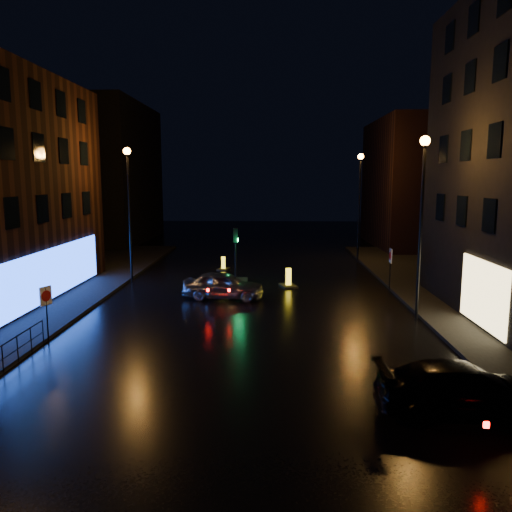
{
  "coord_description": "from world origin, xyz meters",
  "views": [
    {
      "loc": [
        1.0,
        -16.75,
        6.5
      ],
      "look_at": [
        0.29,
        7.0,
        2.8
      ],
      "focal_mm": 35.0,
      "sensor_mm": 36.0,
      "label": 1
    }
  ],
  "objects_px": {
    "dark_sedan": "(465,389)",
    "bollard_near": "(288,283)",
    "bollard_far": "(223,267)",
    "road_sign_left": "(46,301)",
    "road_sign_right": "(390,260)",
    "silver_hatchback": "(223,285)",
    "traffic_signal": "(236,275)"
  },
  "relations": [
    {
      "from": "dark_sedan",
      "to": "bollard_near",
      "type": "distance_m",
      "value": 16.97
    },
    {
      "from": "dark_sedan",
      "to": "bollard_far",
      "type": "xyz_separation_m",
      "value": [
        -8.81,
        21.97,
        -0.5
      ]
    },
    {
      "from": "road_sign_left",
      "to": "road_sign_right",
      "type": "xyz_separation_m",
      "value": [
        15.79,
        9.56,
        0.17
      ]
    },
    {
      "from": "bollard_near",
      "to": "road_sign_right",
      "type": "height_order",
      "value": "road_sign_right"
    },
    {
      "from": "bollard_far",
      "to": "silver_hatchback",
      "type": "bearing_deg",
      "value": -73.5
    },
    {
      "from": "dark_sedan",
      "to": "silver_hatchback",
      "type": "bearing_deg",
      "value": 29.93
    },
    {
      "from": "road_sign_left",
      "to": "road_sign_right",
      "type": "distance_m",
      "value": 18.46
    },
    {
      "from": "road_sign_left",
      "to": "traffic_signal",
      "type": "bearing_deg",
      "value": 84.57
    },
    {
      "from": "silver_hatchback",
      "to": "bollard_far",
      "type": "height_order",
      "value": "silver_hatchback"
    },
    {
      "from": "traffic_signal",
      "to": "bollard_near",
      "type": "relative_size",
      "value": 2.32
    },
    {
      "from": "silver_hatchback",
      "to": "dark_sedan",
      "type": "distance_m",
      "value": 15.49
    },
    {
      "from": "bollard_near",
      "to": "bollard_far",
      "type": "xyz_separation_m",
      "value": [
        -4.48,
        5.58,
        -0.04
      ]
    },
    {
      "from": "silver_hatchback",
      "to": "bollard_near",
      "type": "distance_m",
      "value": 4.83
    },
    {
      "from": "traffic_signal",
      "to": "road_sign_right",
      "type": "relative_size",
      "value": 1.37
    },
    {
      "from": "dark_sedan",
      "to": "road_sign_right",
      "type": "xyz_separation_m",
      "value": [
        1.49,
        15.26,
        1.17
      ]
    },
    {
      "from": "traffic_signal",
      "to": "silver_hatchback",
      "type": "xyz_separation_m",
      "value": [
        -0.38,
        -4.2,
        0.24
      ]
    },
    {
      "from": "dark_sedan",
      "to": "bollard_near",
      "type": "relative_size",
      "value": 3.3
    },
    {
      "from": "silver_hatchback",
      "to": "road_sign_right",
      "type": "xyz_separation_m",
      "value": [
        9.47,
        1.98,
        1.14
      ]
    },
    {
      "from": "dark_sedan",
      "to": "bollard_far",
      "type": "bearing_deg",
      "value": 20.78
    },
    {
      "from": "silver_hatchback",
      "to": "bollard_near",
      "type": "bearing_deg",
      "value": -43.98
    },
    {
      "from": "dark_sedan",
      "to": "road_sign_right",
      "type": "distance_m",
      "value": 15.38
    },
    {
      "from": "road_sign_right",
      "to": "road_sign_left",
      "type": "bearing_deg",
      "value": 33.3
    },
    {
      "from": "road_sign_left",
      "to": "road_sign_right",
      "type": "height_order",
      "value": "road_sign_right"
    },
    {
      "from": "traffic_signal",
      "to": "road_sign_right",
      "type": "height_order",
      "value": "traffic_signal"
    },
    {
      "from": "traffic_signal",
      "to": "road_sign_right",
      "type": "bearing_deg",
      "value": -13.72
    },
    {
      "from": "silver_hatchback",
      "to": "road_sign_left",
      "type": "bearing_deg",
      "value": 145.75
    },
    {
      "from": "traffic_signal",
      "to": "silver_hatchback",
      "type": "height_order",
      "value": "traffic_signal"
    },
    {
      "from": "road_sign_right",
      "to": "silver_hatchback",
      "type": "bearing_deg",
      "value": 13.89
    },
    {
      "from": "road_sign_left",
      "to": "road_sign_right",
      "type": "bearing_deg",
      "value": 55.38
    },
    {
      "from": "road_sign_right",
      "to": "traffic_signal",
      "type": "bearing_deg",
      "value": -11.62
    },
    {
      "from": "bollard_far",
      "to": "road_sign_left",
      "type": "relative_size",
      "value": 0.53
    },
    {
      "from": "silver_hatchback",
      "to": "road_sign_left",
      "type": "relative_size",
      "value": 1.91
    }
  ]
}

